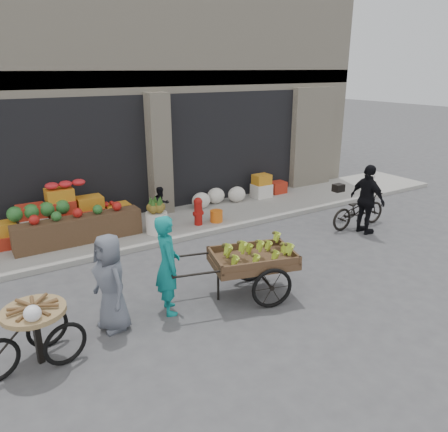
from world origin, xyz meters
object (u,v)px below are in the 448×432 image
seated_person (161,205)px  banana_cart (250,257)px  fire_hydrant (198,210)px  vendor_grey (111,283)px  vendor_woman (168,265)px  tricycle_cart (35,327)px  cyclist (367,200)px  bicycle (358,210)px  pineapple_bin (157,222)px  orange_bucket (216,216)px

seated_person → banana_cart: 4.09m
fire_hydrant → vendor_grey: (-3.25, -3.15, 0.27)m
fire_hydrant → vendor_woman: (-2.30, -3.16, 0.34)m
tricycle_cart → cyclist: (7.74, 1.05, 0.29)m
banana_cart → cyclist: bearing=29.1°
banana_cart → vendor_woman: bearing=-175.8°
bicycle → fire_hydrant: bearing=61.9°
vendor_woman → seated_person: bearing=-9.6°
pineapple_bin → seated_person: bearing=56.3°
orange_bucket → cyclist: (2.84, -2.35, 0.58)m
pineapple_bin → orange_bucket: 1.61m
banana_cart → vendor_woman: (-1.44, 0.28, 0.10)m
orange_bucket → vendor_woman: bearing=-132.0°
seated_person → fire_hydrant: bearing=-52.9°
pineapple_bin → tricycle_cart: tricycle_cart is taller
pineapple_bin → vendor_grey: vendor_grey is taller
vendor_woman → bicycle: size_ratio=0.98×
orange_bucket → tricycle_cart: size_ratio=0.22×
vendor_grey → cyclist: (6.58, 0.75, 0.08)m
pineapple_bin → vendor_grey: 3.87m
vendor_grey → banana_cart: bearing=73.6°
cyclist → orange_bucket: bearing=51.8°
fire_hydrant → orange_bucket: fire_hydrant is taller
orange_bucket → bicycle: 3.61m
fire_hydrant → banana_cart: 3.55m
pineapple_bin → banana_cart: banana_cart is taller
bicycle → vendor_grey: bearing=101.0°
banana_cart → tricycle_cart: (-3.54, -0.01, -0.18)m
pineapple_bin → seated_person: size_ratio=0.56×
pineapple_bin → banana_cart: 3.52m
pineapple_bin → cyclist: bearing=-28.9°
seated_person → bicycle: 5.00m
seated_person → tricycle_cart: 5.52m
seated_person → bicycle: seated_person is taller
tricycle_cart → vendor_grey: 1.21m
fire_hydrant → vendor_woman: vendor_woman is taller
orange_bucket → fire_hydrant: bearing=174.3°
pineapple_bin → orange_bucket: pineapple_bin is taller
vendor_woman → cyclist: (5.64, 0.76, 0.01)m
seated_person → cyclist: 5.06m
banana_cart → bicycle: bearing=33.3°
seated_person → bicycle: (4.24, -2.65, -0.13)m
fire_hydrant → seated_person: size_ratio=0.76×
banana_cart → pineapple_bin: bearing=109.1°
pineapple_bin → tricycle_cart: 4.81m
pineapple_bin → bicycle: size_ratio=0.30×
pineapple_bin → banana_cart: (0.24, -3.49, 0.37)m
orange_bucket → vendor_woman: size_ratio=0.19×
vendor_grey → bicycle: vendor_grey is taller
banana_cart → cyclist: cyclist is taller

